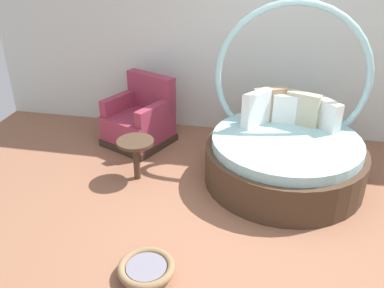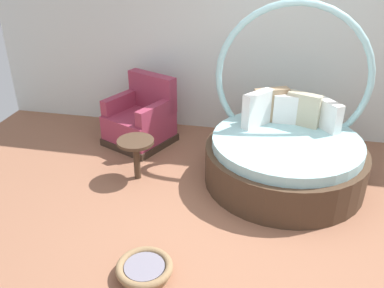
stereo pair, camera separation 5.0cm
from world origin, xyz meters
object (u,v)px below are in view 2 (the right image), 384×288
Objects in this scene: pet_basket at (145,269)px; round_daybed at (285,149)px; side_table at (136,147)px; red_armchair at (141,120)px.

round_daybed is at bearing 58.53° from pet_basket.
side_table is (-1.75, -0.37, 0.03)m from round_daybed.
red_armchair reaches higher than pet_basket.
red_armchair is 0.99m from side_table.
red_armchair reaches higher than side_table.
round_daybed is 2.26m from pet_basket.
red_armchair is 2.03× the size of side_table.
pet_basket is at bearing -71.72° from red_armchair.
side_table is at bearing -75.59° from red_armchair.
pet_basket is (-1.17, -1.91, -0.33)m from round_daybed.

